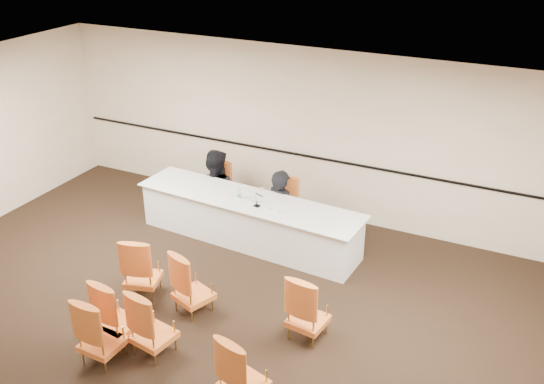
{
  "coord_description": "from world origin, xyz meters",
  "views": [
    {
      "loc": [
        3.62,
        -5.17,
        5.15
      ],
      "look_at": [
        -0.15,
        2.6,
        0.98
      ],
      "focal_mm": 40.0,
      "sensor_mm": 36.0,
      "label": 1
    }
  ],
  "objects_px": {
    "water_bottle": "(239,192)",
    "aud_chair_front_left": "(142,266)",
    "microphone": "(257,198)",
    "aud_chair_front_right": "(308,306)",
    "aud_chair_extra": "(101,329)",
    "panel_table": "(249,220)",
    "coffee_cup": "(275,208)",
    "panelist_second_chair": "(215,189)",
    "aud_chair_front_mid": "(193,282)",
    "panelist_main": "(281,216)",
    "panelist_main_chair": "(281,206)",
    "panelist_second": "(216,196)",
    "aud_chair_back_mid": "(153,322)",
    "aud_chair_back_right": "(243,369)",
    "aud_chair_back_left": "(117,310)",
    "drinking_glass": "(255,199)"
  },
  "relations": [
    {
      "from": "water_bottle",
      "to": "aud_chair_front_left",
      "type": "height_order",
      "value": "water_bottle"
    },
    {
      "from": "microphone",
      "to": "aud_chair_front_right",
      "type": "relative_size",
      "value": 0.3
    },
    {
      "from": "aud_chair_extra",
      "to": "panel_table",
      "type": "bearing_deg",
      "value": 87.82
    },
    {
      "from": "aud_chair_front_left",
      "to": "water_bottle",
      "type": "bearing_deg",
      "value": 59.16
    },
    {
      "from": "coffee_cup",
      "to": "aud_chair_extra",
      "type": "bearing_deg",
      "value": -104.72
    },
    {
      "from": "panelist_second_chair",
      "to": "aud_chair_front_mid",
      "type": "height_order",
      "value": "same"
    },
    {
      "from": "panelist_main",
      "to": "panelist_main_chair",
      "type": "xyz_separation_m",
      "value": [
        0.0,
        0.0,
        0.19
      ]
    },
    {
      "from": "panelist_second",
      "to": "aud_chair_front_mid",
      "type": "relative_size",
      "value": 1.86
    },
    {
      "from": "aud_chair_back_mid",
      "to": "aud_chair_front_right",
      "type": "bearing_deg",
      "value": 44.61
    },
    {
      "from": "panelist_second",
      "to": "aud_chair_back_right",
      "type": "xyz_separation_m",
      "value": [
        2.65,
        -3.86,
        0.13
      ]
    },
    {
      "from": "panelist_second_chair",
      "to": "water_bottle",
      "type": "relative_size",
      "value": 4.57
    },
    {
      "from": "aud_chair_extra",
      "to": "aud_chair_front_left",
      "type": "bearing_deg",
      "value": 108.81
    },
    {
      "from": "panelist_main_chair",
      "to": "aud_chair_back_right",
      "type": "relative_size",
      "value": 1.0
    },
    {
      "from": "water_bottle",
      "to": "aud_chair_back_left",
      "type": "height_order",
      "value": "water_bottle"
    },
    {
      "from": "microphone",
      "to": "aud_chair_back_mid",
      "type": "height_order",
      "value": "microphone"
    },
    {
      "from": "panelist_second",
      "to": "water_bottle",
      "type": "bearing_deg",
      "value": 136.33
    },
    {
      "from": "aud_chair_back_left",
      "to": "aud_chair_back_mid",
      "type": "height_order",
      "value": "same"
    },
    {
      "from": "panel_table",
      "to": "panelist_main",
      "type": "distance_m",
      "value": 0.65
    },
    {
      "from": "panelist_second_chair",
      "to": "aud_chair_back_right",
      "type": "height_order",
      "value": "same"
    },
    {
      "from": "panelist_second",
      "to": "aud_chair_back_left",
      "type": "bearing_deg",
      "value": 95.32
    },
    {
      "from": "aud_chair_front_left",
      "to": "aud_chair_back_left",
      "type": "distance_m",
      "value": 1.04
    },
    {
      "from": "panelist_main",
      "to": "aud_chair_back_mid",
      "type": "relative_size",
      "value": 1.78
    },
    {
      "from": "panelist_main",
      "to": "microphone",
      "type": "height_order",
      "value": "panelist_main"
    },
    {
      "from": "aud_chair_back_right",
      "to": "drinking_glass",
      "type": "bearing_deg",
      "value": 130.58
    },
    {
      "from": "panel_table",
      "to": "aud_chair_back_right",
      "type": "bearing_deg",
      "value": -59.33
    },
    {
      "from": "microphone",
      "to": "aud_chair_front_left",
      "type": "bearing_deg",
      "value": -108.9
    },
    {
      "from": "panelist_main_chair",
      "to": "water_bottle",
      "type": "relative_size",
      "value": 4.57
    },
    {
      "from": "panelist_main",
      "to": "aud_chair_front_mid",
      "type": "xyz_separation_m",
      "value": [
        -0.12,
        -2.58,
        0.19
      ]
    },
    {
      "from": "panel_table",
      "to": "drinking_glass",
      "type": "height_order",
      "value": "drinking_glass"
    },
    {
      "from": "water_bottle",
      "to": "aud_chair_front_mid",
      "type": "relative_size",
      "value": 0.22
    },
    {
      "from": "panelist_main",
      "to": "panelist_main_chair",
      "type": "bearing_deg",
      "value": -0.0
    },
    {
      "from": "panel_table",
      "to": "aud_chair_back_left",
      "type": "relative_size",
      "value": 4.1
    },
    {
      "from": "coffee_cup",
      "to": "aud_chair_front_mid",
      "type": "relative_size",
      "value": 0.13
    },
    {
      "from": "panelist_main_chair",
      "to": "aud_chair_extra",
      "type": "distance_m",
      "value": 3.96
    },
    {
      "from": "panelist_main",
      "to": "aud_chair_back_right",
      "type": "height_order",
      "value": "panelist_main"
    },
    {
      "from": "aud_chair_front_right",
      "to": "aud_chair_back_left",
      "type": "distance_m",
      "value": 2.43
    },
    {
      "from": "panel_table",
      "to": "aud_chair_extra",
      "type": "distance_m",
      "value": 3.37
    },
    {
      "from": "microphone",
      "to": "aud_chair_back_left",
      "type": "height_order",
      "value": "microphone"
    },
    {
      "from": "panelist_main",
      "to": "aud_chair_front_left",
      "type": "bearing_deg",
      "value": 86.97
    },
    {
      "from": "panelist_main",
      "to": "aud_chair_front_right",
      "type": "bearing_deg",
      "value": 140.37
    },
    {
      "from": "microphone",
      "to": "aud_chair_back_left",
      "type": "xyz_separation_m",
      "value": [
        -0.56,
        -2.81,
        -0.45
      ]
    },
    {
      "from": "panel_table",
      "to": "aud_chair_extra",
      "type": "bearing_deg",
      "value": -90.47
    },
    {
      "from": "panelist_second",
      "to": "coffee_cup",
      "type": "bearing_deg",
      "value": 146.37
    },
    {
      "from": "panelist_main",
      "to": "coffee_cup",
      "type": "xyz_separation_m",
      "value": [
        0.25,
        -0.76,
        0.55
      ]
    },
    {
      "from": "aud_chair_front_mid",
      "to": "aud_chair_front_right",
      "type": "relative_size",
      "value": 1.0
    },
    {
      "from": "panelist_second",
      "to": "aud_chair_front_left",
      "type": "bearing_deg",
      "value": 92.0
    },
    {
      "from": "panelist_second",
      "to": "aud_chair_front_left",
      "type": "distance_m",
      "value": 2.66
    },
    {
      "from": "aud_chair_extra",
      "to": "microphone",
      "type": "bearing_deg",
      "value": 83.28
    },
    {
      "from": "microphone",
      "to": "aud_chair_front_mid",
      "type": "relative_size",
      "value": 0.3
    },
    {
      "from": "aud_chair_front_left",
      "to": "aud_chair_front_right",
      "type": "xyz_separation_m",
      "value": [
        2.5,
        0.15,
        0.0
      ]
    }
  ]
}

